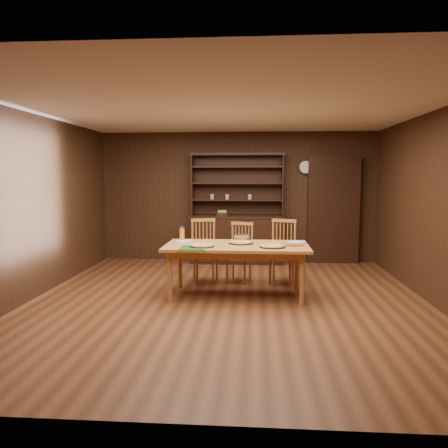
# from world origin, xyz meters

# --- Properties ---
(floor) EXTENTS (6.00, 6.00, 0.00)m
(floor) POSITION_xyz_m (0.00, 0.00, 0.00)
(floor) COLOR brown
(floor) RESTS_ON ground
(room_shell) EXTENTS (6.00, 6.00, 6.00)m
(room_shell) POSITION_xyz_m (0.00, 0.00, 1.58)
(room_shell) COLOR silver
(room_shell) RESTS_ON floor
(china_hutch) EXTENTS (1.84, 0.52, 2.17)m
(china_hutch) POSITION_xyz_m (-0.00, 2.75, 0.60)
(china_hutch) COLOR black
(china_hutch) RESTS_ON floor
(doorway) EXTENTS (1.00, 0.18, 2.10)m
(doorway) POSITION_xyz_m (1.90, 2.90, 1.05)
(doorway) COLOR black
(doorway) RESTS_ON floor
(wall_clock) EXTENTS (0.30, 0.05, 0.30)m
(wall_clock) POSITION_xyz_m (1.35, 2.96, 1.90)
(wall_clock) COLOR black
(wall_clock) RESTS_ON room_shell
(dining_table) EXTENTS (2.04, 1.02, 0.75)m
(dining_table) POSITION_xyz_m (0.10, 0.31, 0.68)
(dining_table) COLOR #BF8542
(dining_table) RESTS_ON floor
(chair_left) EXTENTS (0.52, 0.51, 1.03)m
(chair_left) POSITION_xyz_m (-0.46, 1.14, 0.54)
(chair_left) COLOR #B4803E
(chair_left) RESTS_ON floor
(chair_center) EXTENTS (0.49, 0.48, 0.97)m
(chair_center) POSITION_xyz_m (0.12, 1.20, 0.51)
(chair_center) COLOR #B4803E
(chair_center) RESTS_ON floor
(chair_right) EXTENTS (0.50, 0.49, 1.03)m
(chair_right) POSITION_xyz_m (0.81, 1.17, 0.54)
(chair_right) COLOR #B4803E
(chair_right) RESTS_ON floor
(pizza_left) EXTENTS (0.35, 0.35, 0.04)m
(pizza_left) POSITION_xyz_m (-0.37, 0.09, 0.77)
(pizza_left) COLOR black
(pizza_left) RESTS_ON dining_table
(pizza_right) EXTENTS (0.36, 0.36, 0.04)m
(pizza_right) POSITION_xyz_m (0.60, 0.11, 0.77)
(pizza_right) COLOR black
(pizza_right) RESTS_ON dining_table
(pizza_center) EXTENTS (0.36, 0.36, 0.04)m
(pizza_center) POSITION_xyz_m (0.16, 0.41, 0.77)
(pizza_center) COLOR black
(pizza_center) RESTS_ON dining_table
(cooling_rack) EXTENTS (0.43, 0.43, 0.02)m
(cooling_rack) POSITION_xyz_m (-0.48, -0.06, 0.76)
(cooling_rack) COLOR #0B9335
(cooling_rack) RESTS_ON dining_table
(plate_left) EXTENTS (0.29, 0.29, 0.02)m
(plate_left) POSITION_xyz_m (-0.69, 0.51, 0.76)
(plate_left) COLOR white
(plate_left) RESTS_ON dining_table
(plate_right) EXTENTS (0.29, 0.29, 0.02)m
(plate_right) POSITION_xyz_m (0.97, 0.54, 0.76)
(plate_right) COLOR white
(plate_right) RESTS_ON dining_table
(foil_dish) EXTENTS (0.23, 0.17, 0.09)m
(foil_dish) POSITION_xyz_m (0.16, 0.72, 0.80)
(foil_dish) COLOR silver
(foil_dish) RESTS_ON dining_table
(juice_bottle) EXTENTS (0.08, 0.08, 0.22)m
(juice_bottle) POSITION_xyz_m (-0.74, 0.63, 0.85)
(juice_bottle) COLOR orange
(juice_bottle) RESTS_ON dining_table
(pot_holder_a) EXTENTS (0.22, 0.22, 0.02)m
(pot_holder_a) POSITION_xyz_m (0.95, 0.31, 0.76)
(pot_holder_a) COLOR #AE1F13
(pot_holder_a) RESTS_ON dining_table
(pot_holder_b) EXTENTS (0.20, 0.20, 0.01)m
(pot_holder_b) POSITION_xyz_m (0.82, 0.28, 0.76)
(pot_holder_b) COLOR #AE1F13
(pot_holder_b) RESTS_ON dining_table
(fruit_bowl) EXTENTS (0.31, 0.31, 0.12)m
(fruit_bowl) POSITION_xyz_m (-0.29, 2.69, 0.98)
(fruit_bowl) COLOR black
(fruit_bowl) RESTS_ON china_hutch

